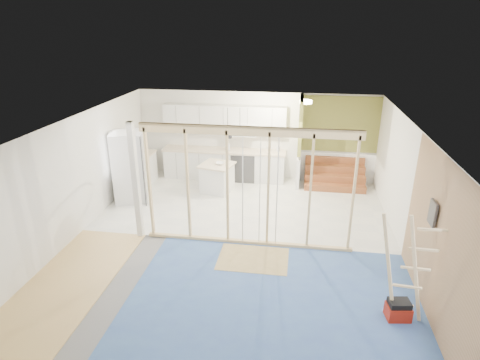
# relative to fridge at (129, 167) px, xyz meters

# --- Properties ---
(room) EXTENTS (7.01, 8.01, 2.61)m
(room) POSITION_rel_fridge_xyz_m (3.04, -1.80, 0.36)
(room) COLOR slate
(room) RESTS_ON ground
(floor_overlays) EXTENTS (7.00, 8.00, 0.03)m
(floor_overlays) POSITION_rel_fridge_xyz_m (3.12, -1.74, -0.93)
(floor_overlays) COLOR silver
(floor_overlays) RESTS_ON room
(stud_frame) EXTENTS (4.66, 0.14, 2.60)m
(stud_frame) POSITION_rel_fridge_xyz_m (2.83, -1.80, 0.64)
(stud_frame) COLOR tan
(stud_frame) RESTS_ON room
(base_cabinets) EXTENTS (4.45, 2.24, 0.93)m
(base_cabinets) POSITION_rel_fridge_xyz_m (1.44, 1.57, -0.47)
(base_cabinets) COLOR silver
(base_cabinets) RESTS_ON room
(upper_cabinets) EXTENTS (3.60, 0.41, 0.85)m
(upper_cabinets) POSITION_rel_fridge_xyz_m (2.20, 2.02, 0.88)
(upper_cabinets) COLOR silver
(upper_cabinets) RESTS_ON room
(green_partition) EXTENTS (2.25, 1.51, 2.60)m
(green_partition) POSITION_rel_fridge_xyz_m (5.09, 1.86, 0.01)
(green_partition) COLOR olive
(green_partition) RESTS_ON room
(pot_rack) EXTENTS (0.52, 0.52, 0.72)m
(pot_rack) POSITION_rel_fridge_xyz_m (2.74, 0.09, 1.06)
(pot_rack) COLOR black
(pot_rack) RESTS_ON room
(sheathing_panel) EXTENTS (0.02, 4.00, 2.60)m
(sheathing_panel) POSITION_rel_fridge_xyz_m (6.52, -3.80, 0.36)
(sheathing_panel) COLOR tan
(sheathing_panel) RESTS_ON room
(electrical_panel) EXTENTS (0.04, 0.30, 0.40)m
(electrical_panel) POSITION_rel_fridge_xyz_m (6.47, -3.20, 0.71)
(electrical_panel) COLOR #3C3C41
(electrical_panel) RESTS_ON room
(ceiling_light) EXTENTS (0.32, 0.32, 0.08)m
(ceiling_light) POSITION_rel_fridge_xyz_m (4.44, 1.20, 1.60)
(ceiling_light) COLOR #FFEABF
(ceiling_light) RESTS_ON room
(fridge) EXTENTS (1.05, 1.01, 1.87)m
(fridge) POSITION_rel_fridge_xyz_m (0.00, 0.00, 0.00)
(fridge) COLOR silver
(fridge) RESTS_ON room
(island) EXTENTS (1.01, 1.01, 0.82)m
(island) POSITION_rel_fridge_xyz_m (2.13, 0.90, -0.53)
(island) COLOR white
(island) RESTS_ON room
(bowl) EXTENTS (0.24, 0.24, 0.06)m
(bowl) POSITION_rel_fridge_xyz_m (2.22, 0.90, -0.09)
(bowl) COLOR silver
(bowl) RESTS_ON island
(soap_bottle_a) EXTENTS (0.11, 0.12, 0.29)m
(soap_bottle_a) POSITION_rel_fridge_xyz_m (2.28, 1.82, 0.14)
(soap_bottle_a) COLOR #B5BBCA
(soap_bottle_a) RESTS_ON base_cabinets
(soap_bottle_b) EXTENTS (0.11, 0.11, 0.20)m
(soap_bottle_b) POSITION_rel_fridge_xyz_m (3.74, 1.98, 0.09)
(soap_bottle_b) COLOR silver
(soap_bottle_b) RESTS_ON base_cabinets
(toolbox) EXTENTS (0.40, 0.33, 0.35)m
(toolbox) POSITION_rel_fridge_xyz_m (6.04, -3.76, -0.77)
(toolbox) COLOR maroon
(toolbox) RESTS_ON room
(ladder) EXTENTS (0.94, 0.20, 1.78)m
(ladder) POSITION_rel_fridge_xyz_m (6.06, -3.70, -0.02)
(ladder) COLOR #E1C28A
(ladder) RESTS_ON room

